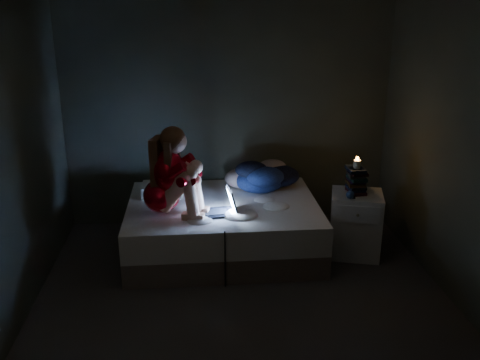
{
  "coord_description": "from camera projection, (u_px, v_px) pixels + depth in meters",
  "views": [
    {
      "loc": [
        -0.39,
        -3.81,
        2.49
      ],
      "look_at": [
        0.05,
        1.0,
        0.8
      ],
      "focal_mm": 39.21,
      "sensor_mm": 36.0,
      "label": 1
    }
  ],
  "objects": [
    {
      "name": "floor",
      "position": [
        245.0,
        309.0,
        4.44
      ],
      "size": [
        3.6,
        3.8,
        0.02
      ],
      "primitive_type": "cube",
      "color": "#312F2E",
      "rests_on": "ground"
    },
    {
      "name": "wall_back",
      "position": [
        228.0,
        111.0,
        5.8
      ],
      "size": [
        3.6,
        0.02,
        2.6
      ],
      "primitive_type": "cube",
      "color": "#2C2F29",
      "rests_on": "ground"
    },
    {
      "name": "wall_front",
      "position": [
        290.0,
        294.0,
        2.21
      ],
      "size": [
        3.6,
        0.02,
        2.6
      ],
      "primitive_type": "cube",
      "color": "#2C2F29",
      "rests_on": "ground"
    },
    {
      "name": "wall_left",
      "position": [
        1.0,
        168.0,
        3.85
      ],
      "size": [
        0.02,
        3.8,
        2.6
      ],
      "primitive_type": "cube",
      "color": "#2C2F29",
      "rests_on": "ground"
    },
    {
      "name": "wall_right",
      "position": [
        471.0,
        155.0,
        4.16
      ],
      "size": [
        0.02,
        3.8,
        2.6
      ],
      "primitive_type": "cube",
      "color": "#2C2F29",
      "rests_on": "ground"
    },
    {
      "name": "bed",
      "position": [
        223.0,
        227.0,
        5.37
      ],
      "size": [
        1.91,
        1.43,
        0.52
      ],
      "primitive_type": null,
      "color": "silver",
      "rests_on": "ground"
    },
    {
      "name": "pillow",
      "position": [
        162.0,
        189.0,
        5.5
      ],
      "size": [
        0.41,
        0.29,
        0.12
      ],
      "primitive_type": "cube",
      "color": "white",
      "rests_on": "bed"
    },
    {
      "name": "woman",
      "position": [
        160.0,
        171.0,
        4.89
      ],
      "size": [
        0.62,
        0.49,
        0.87
      ],
      "primitive_type": null,
      "rotation": [
        0.0,
        0.0,
        -0.29
      ],
      "color": "#A0010C",
      "rests_on": "bed"
    },
    {
      "name": "laptop",
      "position": [
        216.0,
        201.0,
        4.98
      ],
      "size": [
        0.4,
        0.31,
        0.26
      ],
      "primitive_type": null,
      "rotation": [
        0.0,
        0.0,
        0.13
      ],
      "color": "black",
      "rests_on": "bed"
    },
    {
      "name": "clothes_pile",
      "position": [
        260.0,
        175.0,
        5.6
      ],
      "size": [
        0.6,
        0.49,
        0.34
      ],
      "primitive_type": null,
      "rotation": [
        0.0,
        0.0,
        -0.07
      ],
      "color": "#0C183D",
      "rests_on": "bed"
    },
    {
      "name": "nightstand",
      "position": [
        355.0,
        224.0,
        5.28
      ],
      "size": [
        0.59,
        0.55,
        0.66
      ],
      "primitive_type": "cube",
      "rotation": [
        0.0,
        0.0,
        -0.26
      ],
      "color": "silver",
      "rests_on": "ground"
    },
    {
      "name": "book_stack",
      "position": [
        356.0,
        180.0,
        5.16
      ],
      "size": [
        0.19,
        0.25,
        0.26
      ],
      "primitive_type": null,
      "color": "black",
      "rests_on": "nightstand"
    },
    {
      "name": "candle",
      "position": [
        357.0,
        163.0,
        5.1
      ],
      "size": [
        0.07,
        0.07,
        0.08
      ],
      "primitive_type": "cylinder",
      "color": "beige",
      "rests_on": "book_stack"
    },
    {
      "name": "phone",
      "position": [
        353.0,
        196.0,
        5.09
      ],
      "size": [
        0.08,
        0.15,
        0.01
      ],
      "primitive_type": "cube",
      "rotation": [
        0.0,
        0.0,
        0.08
      ],
      "color": "black",
      "rests_on": "nightstand"
    },
    {
      "name": "blue_orb",
      "position": [
        355.0,
        196.0,
        5.01
      ],
      "size": [
        0.08,
        0.08,
        0.08
      ],
      "primitive_type": "sphere",
      "color": "navy",
      "rests_on": "nightstand"
    }
  ]
}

